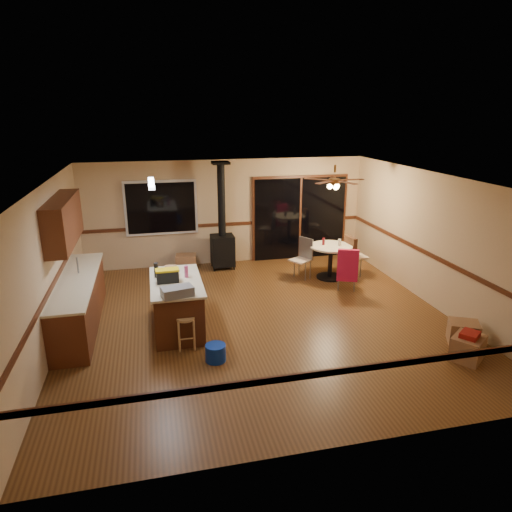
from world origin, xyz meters
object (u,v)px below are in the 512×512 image
object	(u,v)px
bar_stool	(186,332)
chair_right	(351,251)
toolbox_black	(168,276)
box_under_window	(186,262)
box_corner_a	(468,348)
blue_bucket	(216,353)
dining_table	(331,256)
wood_stove	(222,240)
kitchen_island	(177,304)
chair_left	(303,253)
chair_near	(348,265)
toolbox_grey	(177,292)
box_corner_b	(463,333)

from	to	relation	value
bar_stool	chair_right	world-z (taller)	chair_right
toolbox_black	box_under_window	xyz separation A→B (m)	(0.54, 3.13, -0.81)
box_under_window	box_corner_a	size ratio (longest dim) A/B	0.96
blue_bucket	dining_table	bearing A→B (deg)	44.51
bar_stool	toolbox_black	bearing A→B (deg)	106.74
bar_stool	box_under_window	world-z (taller)	bar_stool
wood_stove	toolbox_black	bearing A→B (deg)	-115.03
kitchen_island	toolbox_black	bearing A→B (deg)	-168.64
kitchen_island	blue_bucket	world-z (taller)	kitchen_island
toolbox_black	bar_stool	xyz separation A→B (m)	(0.22, -0.73, -0.73)
toolbox_black	dining_table	distance (m)	4.19
wood_stove	dining_table	world-z (taller)	wood_stove
chair_left	chair_near	xyz separation A→B (m)	(0.64, -1.02, 0.01)
dining_table	chair_near	distance (m)	0.87
toolbox_black	box_corner_a	size ratio (longest dim) A/B	0.73
kitchen_island	toolbox_black	world-z (taller)	toolbox_black
toolbox_black	chair_left	size ratio (longest dim) A/B	0.67
toolbox_black	box_under_window	size ratio (longest dim) A/B	0.76
toolbox_grey	chair_left	xyz separation A→B (m)	(3.02, 2.65, -0.39)
kitchen_island	toolbox_black	distance (m)	0.57
box_corner_a	box_under_window	bearing A→B (deg)	126.96
toolbox_grey	box_corner_a	bearing A→B (deg)	-18.05
dining_table	box_corner_a	bearing A→B (deg)	-79.57
wood_stove	toolbox_black	xyz separation A→B (m)	(-1.44, -3.08, 0.27)
chair_left	box_corner_a	world-z (taller)	chair_left
blue_bucket	toolbox_grey	bearing A→B (deg)	131.57
kitchen_island	toolbox_black	xyz separation A→B (m)	(-0.14, -0.03, 0.55)
chair_right	blue_bucket	bearing A→B (deg)	-139.57
box_under_window	dining_table	bearing A→B (deg)	-22.16
blue_bucket	box_corner_b	size ratio (longest dim) A/B	0.69
box_corner_a	toolbox_grey	bearing A→B (deg)	161.95
box_corner_a	kitchen_island	bearing A→B (deg)	153.96
chair_left	chair_right	distance (m)	1.13
toolbox_grey	chair_right	size ratio (longest dim) A/B	0.71
bar_stool	box_corner_a	xyz separation A→B (m)	(4.25, -1.36, -0.08)
chair_left	wood_stove	bearing A→B (deg)	147.06
bar_stool	chair_right	xyz separation A→B (m)	(4.04, 2.59, 0.32)
toolbox_black	box_under_window	bearing A→B (deg)	80.19
toolbox_black	blue_bucket	size ratio (longest dim) A/B	1.15
dining_table	box_corner_a	size ratio (longest dim) A/B	1.93
toolbox_black	chair_left	bearing A→B (deg)	32.20
box_corner_b	chair_near	bearing A→B (deg)	110.49
toolbox_grey	chair_left	size ratio (longest dim) A/B	0.89
toolbox_grey	box_under_window	xyz separation A→B (m)	(0.42, 3.80, -0.78)
toolbox_black	bar_stool	size ratio (longest dim) A/B	0.67
kitchen_island	wood_stove	bearing A→B (deg)	66.91
wood_stove	kitchen_island	bearing A→B (deg)	-113.09
chair_right	box_corner_a	xyz separation A→B (m)	(0.20, -3.94, -0.41)
box_corner_b	dining_table	bearing A→B (deg)	106.08
toolbox_black	box_corner_b	world-z (taller)	toolbox_black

